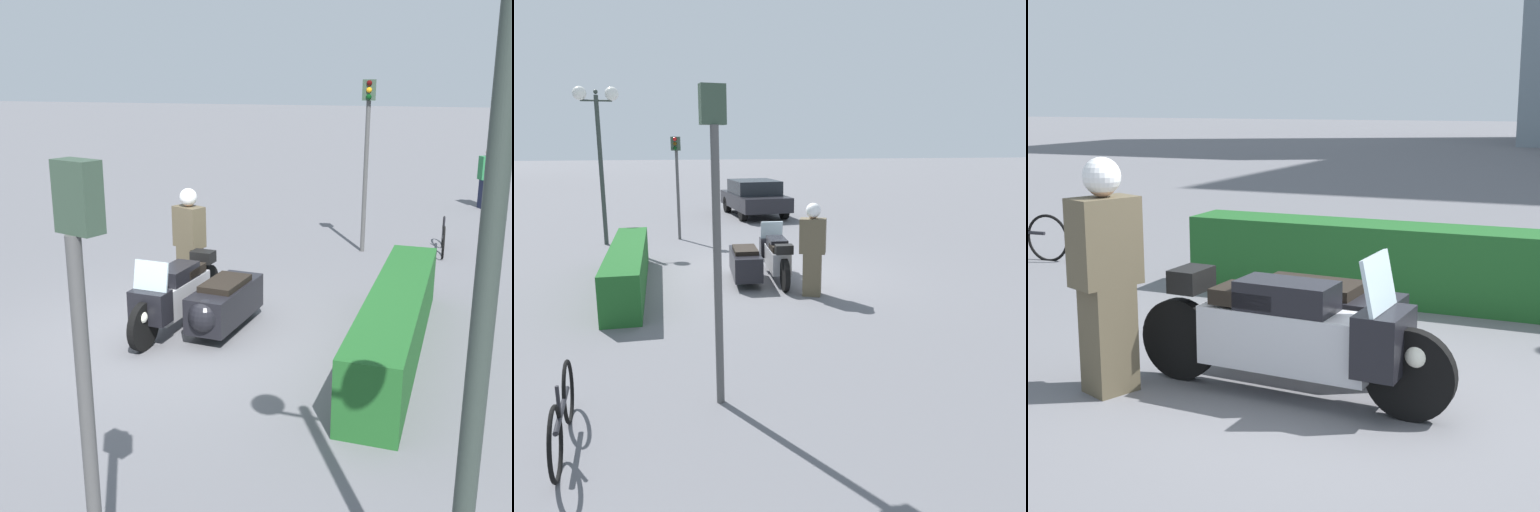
# 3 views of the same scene
# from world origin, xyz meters

# --- Properties ---
(ground_plane) EXTENTS (160.00, 160.00, 0.00)m
(ground_plane) POSITION_xyz_m (0.00, 0.00, 0.00)
(ground_plane) COLOR slate
(police_motorcycle) EXTENTS (2.56, 1.34, 1.16)m
(police_motorcycle) POSITION_xyz_m (-0.43, 0.23, 0.47)
(police_motorcycle) COLOR black
(police_motorcycle) RESTS_ON ground
(officer_rider) EXTENTS (0.46, 0.57, 1.80)m
(officer_rider) POSITION_xyz_m (-1.79, -0.55, 0.95)
(officer_rider) COLOR brown
(officer_rider) RESTS_ON ground
(hedge_bush_curbside) EXTENTS (4.72, 0.67, 0.86)m
(hedge_bush_curbside) POSITION_xyz_m (-0.53, 2.96, 0.43)
(hedge_bush_curbside) COLOR #1E5623
(hedge_bush_curbside) RESTS_ON ground
(twin_lamp_post) EXTENTS (0.37, 1.22, 4.41)m
(twin_lamp_post) POSITION_xyz_m (4.25, 3.87, 3.46)
(twin_lamp_post) COLOR #2D3833
(twin_lamp_post) RESTS_ON ground
(traffic_light_near) EXTENTS (0.22, 0.29, 3.08)m
(traffic_light_near) POSITION_xyz_m (4.58, 1.75, 2.05)
(traffic_light_near) COLOR #4C4C4C
(traffic_light_near) RESTS_ON ground
(traffic_light_far) EXTENTS (0.22, 0.28, 3.48)m
(traffic_light_far) POSITION_xyz_m (-5.50, 1.67, 2.28)
(traffic_light_far) COLOR #4C4C4C
(traffic_light_far) RESTS_ON ground
(pedestrian_bystander) EXTENTS (0.47, 0.55, 1.66)m
(pedestrian_bystander) POSITION_xyz_m (-11.26, 4.11, 0.83)
(pedestrian_bystander) COLOR #191E38
(pedestrian_bystander) RESTS_ON ground
(bicycle_parked) EXTENTS (1.65, 0.13, 0.72)m
(bicycle_parked) POSITION_xyz_m (-6.03, 3.26, 0.32)
(bicycle_parked) COLOR black
(bicycle_parked) RESTS_ON ground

